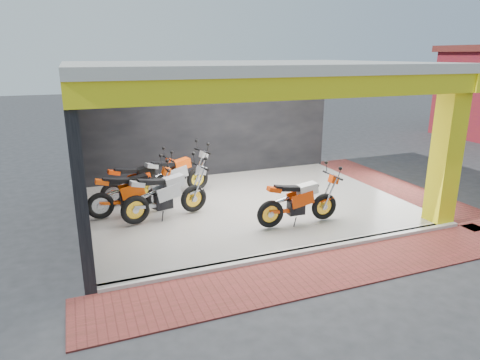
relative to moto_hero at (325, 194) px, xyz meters
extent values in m
plane|color=#2D2D30|center=(-1.20, -0.21, -0.75)|extent=(80.00, 80.00, 0.00)
cube|color=silver|center=(-1.20, 1.79, -0.70)|extent=(8.00, 6.00, 0.10)
cube|color=beige|center=(-1.20, 1.79, 2.85)|extent=(8.40, 6.40, 0.20)
cube|color=black|center=(-1.20, 4.89, 1.00)|extent=(8.20, 0.20, 3.50)
cube|color=black|center=(-5.30, 1.79, 1.00)|extent=(0.20, 6.20, 3.50)
cube|color=yellow|center=(2.55, -0.96, 1.00)|extent=(0.50, 0.50, 3.50)
cube|color=yellow|center=(-1.20, -1.21, 2.55)|extent=(8.40, 0.30, 0.40)
cube|color=yellow|center=(2.80, 1.79, 2.55)|extent=(0.30, 6.40, 0.40)
cube|color=silver|center=(-1.20, -1.23, -0.70)|extent=(8.00, 0.20, 0.10)
cube|color=maroon|center=(-1.20, -2.01, -0.74)|extent=(9.00, 1.40, 0.03)
cube|color=maroon|center=(3.60, 1.79, -0.74)|extent=(1.40, 7.00, 0.03)
camera|label=1|loc=(-5.29, -8.08, 3.12)|focal=32.00mm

